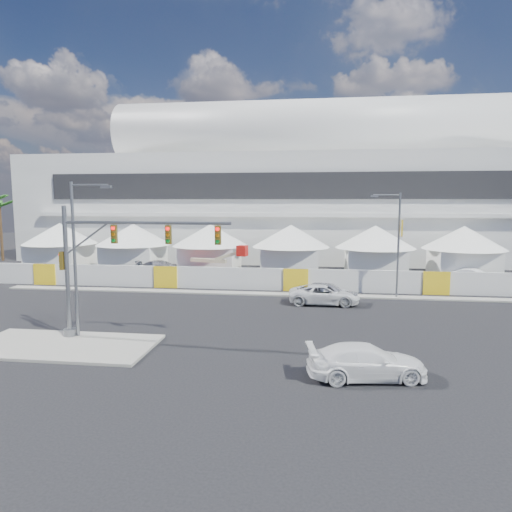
# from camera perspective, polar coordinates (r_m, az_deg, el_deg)

# --- Properties ---
(ground) EXTENTS (160.00, 160.00, 0.00)m
(ground) POSITION_cam_1_polar(r_m,az_deg,el_deg) (28.03, -8.96, -9.77)
(ground) COLOR black
(ground) RESTS_ON ground
(median_island) EXTENTS (10.00, 5.00, 0.15)m
(median_island) POSITION_cam_1_polar(r_m,az_deg,el_deg) (27.71, -22.98, -10.28)
(median_island) COLOR gray
(median_island) RESTS_ON ground
(far_curb) EXTENTS (80.00, 1.20, 0.12)m
(far_curb) POSITION_cam_1_polar(r_m,az_deg,el_deg) (40.90, 24.92, -4.94)
(far_curb) COLOR gray
(far_curb) RESTS_ON ground
(stadium) EXTENTS (80.00, 24.80, 21.98)m
(stadium) POSITION_cam_1_polar(r_m,az_deg,el_deg) (67.24, 8.46, 8.08)
(stadium) COLOR silver
(stadium) RESTS_ON ground
(tent_row) EXTENTS (53.40, 8.40, 5.40)m
(tent_row) POSITION_cam_1_polar(r_m,az_deg,el_deg) (50.47, -0.73, 1.40)
(tent_row) COLOR white
(tent_row) RESTS_ON ground
(hoarding_fence) EXTENTS (70.00, 0.25, 2.00)m
(hoarding_fence) POSITION_cam_1_polar(r_m,az_deg,el_deg) (40.86, 5.00, -2.98)
(hoarding_fence) COLOR silver
(hoarding_fence) RESTS_ON ground
(palm_cluster) EXTENTS (10.60, 10.60, 8.55)m
(palm_cluster) POSITION_cam_1_polar(r_m,az_deg,el_deg) (68.91, -29.30, 5.11)
(palm_cluster) COLOR #47331E
(palm_cluster) RESTS_ON ground
(sedan_silver) EXTENTS (2.70, 5.09, 1.65)m
(sedan_silver) POSITION_cam_1_polar(r_m,az_deg,el_deg) (36.46, 8.93, -4.52)
(sedan_silver) COLOR silver
(sedan_silver) RESTS_ON ground
(pickup_curb) EXTENTS (2.54, 5.47, 1.52)m
(pickup_curb) POSITION_cam_1_polar(r_m,az_deg,el_deg) (35.96, 8.51, -4.79)
(pickup_curb) COLOR silver
(pickup_curb) RESTS_ON ground
(pickup_near) EXTENTS (3.01, 5.65, 1.56)m
(pickup_near) POSITION_cam_1_polar(r_m,az_deg,el_deg) (21.73, 13.64, -12.71)
(pickup_near) COLOR white
(pickup_near) RESTS_ON ground
(lot_car_a) EXTENTS (3.61, 4.66, 1.48)m
(lot_car_a) POSITION_cam_1_polar(r_m,az_deg,el_deg) (48.56, 25.64, -2.37)
(lot_car_a) COLOR white
(lot_car_a) RESTS_ON ground
(lot_car_c) EXTENTS (4.05, 6.13, 1.65)m
(lot_car_c) POSITION_cam_1_polar(r_m,az_deg,el_deg) (49.39, -11.67, -1.58)
(lot_car_c) COLOR #AAA9AE
(lot_car_c) RESTS_ON ground
(traffic_mast) EXTENTS (10.02, 0.74, 7.59)m
(traffic_mast) POSITION_cam_1_polar(r_m,az_deg,el_deg) (27.44, -18.85, -1.09)
(traffic_mast) COLOR gray
(traffic_mast) RESTS_ON median_island
(streetlight_median) EXTENTS (2.47, 0.25, 8.93)m
(streetlight_median) POSITION_cam_1_polar(r_m,az_deg,el_deg) (28.04, -21.36, 0.86)
(streetlight_median) COLOR slate
(streetlight_median) RESTS_ON median_island
(streetlight_curb) EXTENTS (2.57, 0.58, 8.67)m
(streetlight_curb) POSITION_cam_1_polar(r_m,az_deg,el_deg) (38.87, 17.12, 2.23)
(streetlight_curb) COLOR slate
(streetlight_curb) RESTS_ON ground
(boom_lift) EXTENTS (7.42, 2.39, 3.67)m
(boom_lift) POSITION_cam_1_polar(r_m,az_deg,el_deg) (46.57, -6.48, -1.79)
(boom_lift) COLOR red
(boom_lift) RESTS_ON ground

